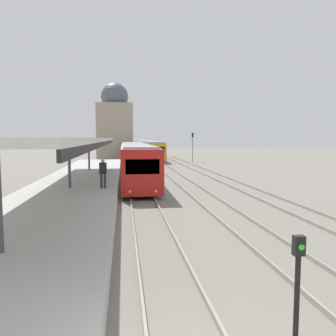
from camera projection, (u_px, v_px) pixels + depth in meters
platform_canopy at (69, 140)px, 18.34m from camera, size 4.00×26.52×2.84m
person_on_platform at (103, 171)px, 18.27m from camera, size 0.40×0.40×1.66m
train_near at (132, 154)px, 40.70m from camera, size 2.57×43.75×3.16m
train_far at (145, 147)px, 74.37m from camera, size 2.55×55.62×3.13m
signal_post_near at (298, 277)px, 5.91m from camera, size 0.20×0.22×1.97m
signal_mast_far at (193, 143)px, 50.94m from camera, size 0.28×0.29×4.52m
distant_domed_building at (115, 125)px, 51.93m from camera, size 5.55×5.55×12.36m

